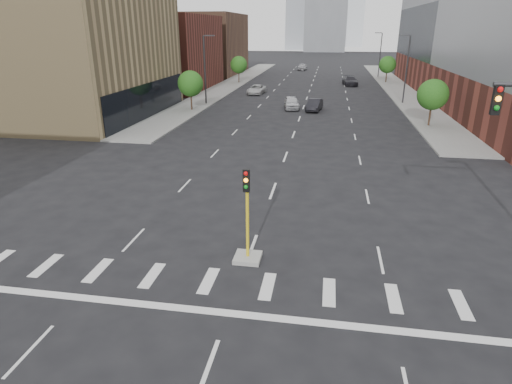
% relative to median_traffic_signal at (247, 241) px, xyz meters
% --- Properties ---
extents(sidewalk_left_far, '(5.00, 92.00, 0.15)m').
position_rel_median_traffic_signal_xyz_m(sidewalk_left_far, '(-15.00, 65.03, -0.90)').
color(sidewalk_left_far, gray).
rests_on(sidewalk_left_far, ground).
extents(sidewalk_right_far, '(5.00, 92.00, 0.15)m').
position_rel_median_traffic_signal_xyz_m(sidewalk_right_far, '(15.00, 65.03, -0.90)').
color(sidewalk_right_far, gray).
rests_on(sidewalk_right_far, ground).
extents(building_left_mid, '(20.00, 24.00, 14.00)m').
position_rel_median_traffic_signal_xyz_m(building_left_mid, '(-27.50, 31.03, 6.03)').
color(building_left_mid, tan).
rests_on(building_left_mid, ground).
extents(building_left_far_a, '(20.00, 22.00, 12.00)m').
position_rel_median_traffic_signal_xyz_m(building_left_far_a, '(-27.50, 57.03, 5.03)').
color(building_left_far_a, brown).
rests_on(building_left_far_a, ground).
extents(building_left_far_b, '(20.00, 24.00, 13.00)m').
position_rel_median_traffic_signal_xyz_m(building_left_far_b, '(-27.50, 83.03, 5.53)').
color(building_left_far_b, brown).
rests_on(building_left_far_b, ground).
extents(median_traffic_signal, '(1.20, 1.20, 4.40)m').
position_rel_median_traffic_signal_xyz_m(median_traffic_signal, '(0.00, 0.00, 0.00)').
color(median_traffic_signal, '#999993').
rests_on(median_traffic_signal, ground).
extents(streetlight_right_a, '(1.60, 0.22, 9.07)m').
position_rel_median_traffic_signal_xyz_m(streetlight_right_a, '(13.41, 46.03, 4.04)').
color(streetlight_right_a, '#2D2D30').
rests_on(streetlight_right_a, ground).
extents(streetlight_right_b, '(1.60, 0.22, 9.07)m').
position_rel_median_traffic_signal_xyz_m(streetlight_right_b, '(13.41, 81.03, 4.04)').
color(streetlight_right_b, '#2D2D30').
rests_on(streetlight_right_b, ground).
extents(streetlight_left, '(1.60, 0.22, 9.07)m').
position_rel_median_traffic_signal_xyz_m(streetlight_left, '(-13.41, 41.03, 4.04)').
color(streetlight_left, '#2D2D30').
rests_on(streetlight_left, ground).
extents(tree_left_near, '(3.20, 3.20, 4.85)m').
position_rel_median_traffic_signal_xyz_m(tree_left_near, '(-14.00, 36.03, 2.42)').
color(tree_left_near, '#382619').
rests_on(tree_left_near, ground).
extents(tree_left_far, '(3.20, 3.20, 4.85)m').
position_rel_median_traffic_signal_xyz_m(tree_left_far, '(-14.00, 66.03, 2.42)').
color(tree_left_far, '#382619').
rests_on(tree_left_far, ground).
extents(tree_right_near, '(3.20, 3.20, 4.85)m').
position_rel_median_traffic_signal_xyz_m(tree_right_near, '(14.00, 31.03, 2.42)').
color(tree_right_near, '#382619').
rests_on(tree_right_near, ground).
extents(tree_right_far, '(3.20, 3.20, 4.85)m').
position_rel_median_traffic_signal_xyz_m(tree_right_far, '(14.00, 71.03, 2.42)').
color(tree_right_far, '#382619').
rests_on(tree_right_far, ground).
extents(car_near_left, '(2.57, 4.97, 1.61)m').
position_rel_median_traffic_signal_xyz_m(car_near_left, '(-1.50, 39.54, -0.17)').
color(car_near_left, silver).
rests_on(car_near_left, ground).
extents(car_mid_right, '(2.15, 4.66, 1.48)m').
position_rel_median_traffic_signal_xyz_m(car_mid_right, '(1.50, 38.56, -0.23)').
color(car_mid_right, black).
rests_on(car_mid_right, ground).
extents(car_far_left, '(2.68, 5.20, 1.40)m').
position_rel_median_traffic_signal_xyz_m(car_far_left, '(-8.27, 52.22, -0.27)').
color(car_far_left, '#BEBEBE').
rests_on(car_far_left, ground).
extents(car_deep_right, '(2.96, 5.91, 1.65)m').
position_rel_median_traffic_signal_xyz_m(car_deep_right, '(6.98, 65.78, -0.15)').
color(car_deep_right, '#222227').
rests_on(car_deep_right, ground).
extents(car_distant, '(2.36, 5.06, 1.68)m').
position_rel_median_traffic_signal_xyz_m(car_distant, '(-3.67, 95.18, -0.13)').
color(car_distant, '#A8A7AC').
rests_on(car_distant, ground).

